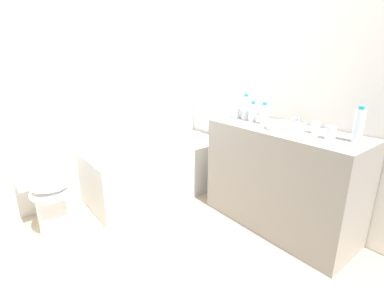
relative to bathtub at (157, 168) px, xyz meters
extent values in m
plane|color=tan|center=(-0.73, -0.90, -0.30)|extent=(4.07, 4.07, 0.00)
cube|color=silver|center=(-0.73, 0.40, 0.94)|extent=(3.47, 0.10, 2.48)
cube|color=silver|center=(0.85, -0.90, 0.94)|extent=(0.10, 2.90, 2.48)
cube|color=silver|center=(0.00, 0.00, -0.02)|extent=(1.46, 0.71, 0.55)
cube|color=white|center=(0.00, 0.00, 0.21)|extent=(1.20, 0.51, 0.09)
cylinder|color=silver|center=(0.57, 0.00, 0.29)|extent=(0.09, 0.03, 0.03)
cylinder|color=silver|center=(-0.04, 0.32, 0.61)|extent=(0.25, 0.03, 0.44)
cylinder|color=silver|center=(-0.40, 0.32, 0.64)|extent=(0.28, 0.03, 0.03)
cube|color=white|center=(0.12, -0.34, 0.20)|extent=(0.22, 0.03, 0.20)
cylinder|color=white|center=(-1.09, -0.09, -0.10)|extent=(0.23, 0.23, 0.40)
ellipsoid|color=white|center=(-1.09, -0.13, 0.10)|extent=(0.34, 0.39, 0.12)
ellipsoid|color=white|center=(-1.09, -0.13, 0.17)|extent=(0.32, 0.37, 0.02)
cube|color=white|center=(-1.10, 0.10, 0.25)|extent=(0.39, 0.19, 0.30)
cylinder|color=#B2B2B8|center=(-1.10, 0.10, 0.40)|extent=(0.03, 0.03, 0.01)
cube|color=gray|center=(0.53, -1.20, 0.15)|extent=(0.55, 1.30, 0.90)
cylinder|color=white|center=(0.49, -1.22, 0.62)|extent=(0.29, 0.29, 0.05)
cylinder|color=silver|center=(0.68, -1.22, 0.64)|extent=(0.02, 0.02, 0.08)
cylinder|color=silver|center=(0.63, -1.22, 0.68)|extent=(0.10, 0.02, 0.02)
cylinder|color=silver|center=(0.68, -1.28, 0.62)|extent=(0.03, 0.03, 0.04)
cylinder|color=silver|center=(0.68, -1.16, 0.62)|extent=(0.03, 0.03, 0.04)
cylinder|color=silver|center=(0.58, -1.73, 0.71)|extent=(0.07, 0.07, 0.23)
cylinder|color=teal|center=(0.58, -1.73, 0.84)|extent=(0.04, 0.04, 0.02)
cylinder|color=silver|center=(0.53, -0.76, 0.71)|extent=(0.07, 0.07, 0.22)
cylinder|color=teal|center=(0.53, -0.76, 0.83)|extent=(0.04, 0.04, 0.02)
cylinder|color=silver|center=(0.52, -0.86, 0.68)|extent=(0.06, 0.06, 0.16)
cylinder|color=teal|center=(0.52, -0.86, 0.77)|extent=(0.03, 0.03, 0.02)
cylinder|color=silver|center=(0.52, -0.98, 0.68)|extent=(0.06, 0.06, 0.17)
cylinder|color=teal|center=(0.52, -0.98, 0.78)|extent=(0.04, 0.04, 0.02)
cylinder|color=white|center=(0.59, -0.69, 0.65)|extent=(0.06, 0.06, 0.09)
cylinder|color=white|center=(0.50, -1.58, 0.65)|extent=(0.07, 0.07, 0.10)
cylinder|color=white|center=(0.57, -1.43, 0.64)|extent=(0.06, 0.06, 0.09)
cylinder|color=white|center=(0.51, -0.66, 0.65)|extent=(0.07, 0.07, 0.09)
cylinder|color=white|center=(-1.37, -0.05, -0.24)|extent=(0.11, 0.11, 0.11)
camera|label=1|loc=(-1.46, -2.47, 1.16)|focal=26.03mm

